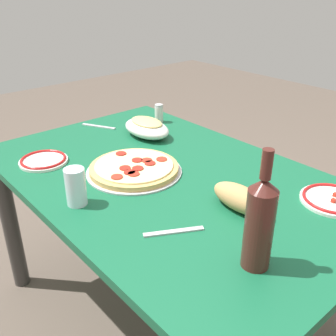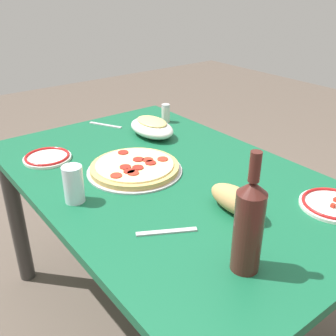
{
  "view_description": "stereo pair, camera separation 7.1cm",
  "coord_description": "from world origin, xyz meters",
  "px_view_note": "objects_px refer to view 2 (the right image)",
  "views": [
    {
      "loc": [
        -0.93,
        0.8,
        1.34
      ],
      "look_at": [
        0.0,
        0.0,
        0.73
      ],
      "focal_mm": 42.13,
      "sensor_mm": 36.0,
      "label": 1
    },
    {
      "loc": [
        -0.98,
        0.75,
        1.34
      ],
      "look_at": [
        0.0,
        0.0,
        0.73
      ],
      "focal_mm": 42.13,
      "sensor_mm": 36.0,
      "label": 2
    }
  ],
  "objects_px": {
    "dining_table": "(168,202)",
    "pepperoni_pizza": "(135,168)",
    "side_plate_near": "(333,204)",
    "side_plate_far": "(47,157)",
    "water_glass": "(73,184)",
    "wine_bottle": "(249,225)",
    "baked_pasta_dish": "(152,127)",
    "spice_shaker": "(166,113)",
    "bread_loaf": "(237,201)"
  },
  "relations": [
    {
      "from": "side_plate_near",
      "to": "bread_loaf",
      "type": "height_order",
      "value": "bread_loaf"
    },
    {
      "from": "dining_table",
      "to": "pepperoni_pizza",
      "type": "distance_m",
      "value": 0.17
    },
    {
      "from": "dining_table",
      "to": "wine_bottle",
      "type": "bearing_deg",
      "value": 163.46
    },
    {
      "from": "dining_table",
      "to": "wine_bottle",
      "type": "height_order",
      "value": "wine_bottle"
    },
    {
      "from": "baked_pasta_dish",
      "to": "wine_bottle",
      "type": "height_order",
      "value": "wine_bottle"
    },
    {
      "from": "dining_table",
      "to": "pepperoni_pizza",
      "type": "relative_size",
      "value": 4.05
    },
    {
      "from": "side_plate_near",
      "to": "side_plate_far",
      "type": "xyz_separation_m",
      "value": [
        0.86,
        0.56,
        -0.0
      ]
    },
    {
      "from": "water_glass",
      "to": "side_plate_far",
      "type": "distance_m",
      "value": 0.36
    },
    {
      "from": "dining_table",
      "to": "water_glass",
      "type": "relative_size",
      "value": 11.62
    },
    {
      "from": "pepperoni_pizza",
      "to": "baked_pasta_dish",
      "type": "height_order",
      "value": "baked_pasta_dish"
    },
    {
      "from": "water_glass",
      "to": "spice_shaker",
      "type": "height_order",
      "value": "water_glass"
    },
    {
      "from": "wine_bottle",
      "to": "water_glass",
      "type": "xyz_separation_m",
      "value": [
        0.54,
        0.19,
        -0.07
      ]
    },
    {
      "from": "pepperoni_pizza",
      "to": "wine_bottle",
      "type": "xyz_separation_m",
      "value": [
        -0.6,
        0.07,
        0.11
      ]
    },
    {
      "from": "side_plate_far",
      "to": "baked_pasta_dish",
      "type": "bearing_deg",
      "value": -95.15
    },
    {
      "from": "water_glass",
      "to": "bread_loaf",
      "type": "relative_size",
      "value": 0.6
    },
    {
      "from": "pepperoni_pizza",
      "to": "baked_pasta_dish",
      "type": "bearing_deg",
      "value": -45.42
    },
    {
      "from": "wine_bottle",
      "to": "side_plate_near",
      "type": "relative_size",
      "value": 1.53
    },
    {
      "from": "baked_pasta_dish",
      "to": "side_plate_far",
      "type": "bearing_deg",
      "value": 84.85
    },
    {
      "from": "pepperoni_pizza",
      "to": "side_plate_near",
      "type": "height_order",
      "value": "pepperoni_pizza"
    },
    {
      "from": "wine_bottle",
      "to": "side_plate_near",
      "type": "height_order",
      "value": "wine_bottle"
    },
    {
      "from": "dining_table",
      "to": "side_plate_far",
      "type": "distance_m",
      "value": 0.5
    },
    {
      "from": "pepperoni_pizza",
      "to": "water_glass",
      "type": "relative_size",
      "value": 2.87
    },
    {
      "from": "dining_table",
      "to": "baked_pasta_dish",
      "type": "xyz_separation_m",
      "value": [
        0.35,
        -0.18,
        0.15
      ]
    },
    {
      "from": "spice_shaker",
      "to": "pepperoni_pizza",
      "type": "bearing_deg",
      "value": 130.88
    },
    {
      "from": "bread_loaf",
      "to": "pepperoni_pizza",
      "type": "bearing_deg",
      "value": 13.02
    },
    {
      "from": "dining_table",
      "to": "side_plate_far",
      "type": "height_order",
      "value": "side_plate_far"
    },
    {
      "from": "side_plate_near",
      "to": "pepperoni_pizza",
      "type": "bearing_deg",
      "value": 31.45
    },
    {
      "from": "pepperoni_pizza",
      "to": "water_glass",
      "type": "distance_m",
      "value": 0.27
    },
    {
      "from": "dining_table",
      "to": "baked_pasta_dish",
      "type": "relative_size",
      "value": 5.78
    },
    {
      "from": "baked_pasta_dish",
      "to": "side_plate_near",
      "type": "relative_size",
      "value": 1.19
    },
    {
      "from": "dining_table",
      "to": "spice_shaker",
      "type": "xyz_separation_m",
      "value": [
        0.45,
        -0.33,
        0.15
      ]
    },
    {
      "from": "spice_shaker",
      "to": "side_plate_near",
      "type": "bearing_deg",
      "value": 176.49
    },
    {
      "from": "water_glass",
      "to": "baked_pasta_dish",
      "type": "bearing_deg",
      "value": -59.1
    },
    {
      "from": "dining_table",
      "to": "spice_shaker",
      "type": "bearing_deg",
      "value": -36.3
    },
    {
      "from": "dining_table",
      "to": "pepperoni_pizza",
      "type": "height_order",
      "value": "pepperoni_pizza"
    },
    {
      "from": "baked_pasta_dish",
      "to": "side_plate_far",
      "type": "distance_m",
      "value": 0.46
    },
    {
      "from": "pepperoni_pizza",
      "to": "water_glass",
      "type": "bearing_deg",
      "value": 102.79
    },
    {
      "from": "pepperoni_pizza",
      "to": "spice_shaker",
      "type": "bearing_deg",
      "value": -49.12
    },
    {
      "from": "pepperoni_pizza",
      "to": "baked_pasta_dish",
      "type": "xyz_separation_m",
      "value": [
        0.25,
        -0.25,
        0.03
      ]
    },
    {
      "from": "spice_shaker",
      "to": "bread_loaf",
      "type": "bearing_deg",
      "value": 157.72
    },
    {
      "from": "baked_pasta_dish",
      "to": "bread_loaf",
      "type": "xyz_separation_m",
      "value": [
        -0.66,
        0.16,
        -0.0
      ]
    },
    {
      "from": "spice_shaker",
      "to": "side_plate_far",
      "type": "bearing_deg",
      "value": 95.77
    },
    {
      "from": "side_plate_near",
      "to": "side_plate_far",
      "type": "bearing_deg",
      "value": 33.09
    },
    {
      "from": "water_glass",
      "to": "spice_shaker",
      "type": "relative_size",
      "value": 1.37
    },
    {
      "from": "side_plate_far",
      "to": "spice_shaker",
      "type": "relative_size",
      "value": 2.07
    },
    {
      "from": "baked_pasta_dish",
      "to": "wine_bottle",
      "type": "distance_m",
      "value": 0.91
    },
    {
      "from": "wine_bottle",
      "to": "spice_shaker",
      "type": "relative_size",
      "value": 3.55
    },
    {
      "from": "wine_bottle",
      "to": "side_plate_near",
      "type": "bearing_deg",
      "value": -86.48
    },
    {
      "from": "side_plate_near",
      "to": "bread_loaf",
      "type": "distance_m",
      "value": 0.3
    },
    {
      "from": "side_plate_far",
      "to": "bread_loaf",
      "type": "height_order",
      "value": "bread_loaf"
    }
  ]
}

